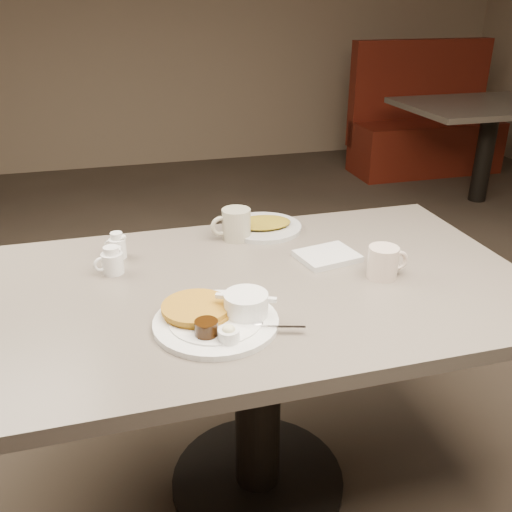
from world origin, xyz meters
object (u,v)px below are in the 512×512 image
object	(u,v)px
main_plate	(219,315)
coffee_mug_near	(384,262)
coffee_mug_far	(235,224)
hash_plate	(263,226)
booth_back_right	(430,127)
creamer_right	(117,246)
creamer_left	(112,261)
diner_table	(258,334)

from	to	relation	value
main_plate	coffee_mug_near	size ratio (longest dim) A/B	3.33
coffee_mug_far	hash_plate	world-z (taller)	coffee_mug_far
coffee_mug_far	hash_plate	bearing A→B (deg)	25.66
coffee_mug_far	main_plate	bearing A→B (deg)	-107.83
booth_back_right	creamer_right	bearing A→B (deg)	-134.98
creamer_left	booth_back_right	xyz separation A→B (m)	(2.80, 2.89, -0.38)
main_plate	hash_plate	bearing A→B (deg)	63.96
main_plate	coffee_mug_near	world-z (taller)	coffee_mug_near
main_plate	booth_back_right	size ratio (longest dim) A/B	0.26
coffee_mug_far	creamer_right	world-z (taller)	coffee_mug_far
coffee_mug_near	booth_back_right	distance (m)	3.76
diner_table	booth_back_right	distance (m)	3.90
coffee_mug_near	coffee_mug_far	world-z (taller)	coffee_mug_far
coffee_mug_near	main_plate	bearing A→B (deg)	-166.34
main_plate	coffee_mug_near	xyz separation A→B (m)	(0.49, 0.12, 0.02)
main_plate	creamer_left	bearing A→B (deg)	124.21
coffee_mug_far	creamer_left	bearing A→B (deg)	-159.44
creamer_right	creamer_left	bearing A→B (deg)	-100.91
main_plate	creamer_left	size ratio (longest dim) A/B	4.49
diner_table	coffee_mug_near	distance (m)	0.41
creamer_right	booth_back_right	xyz separation A→B (m)	(2.78, 2.78, -0.38)
main_plate	creamer_left	xyz separation A→B (m)	(-0.23, 0.34, 0.01)
creamer_right	booth_back_right	distance (m)	3.95
diner_table	hash_plate	world-z (taller)	hash_plate
coffee_mug_far	hash_plate	distance (m)	0.12
creamer_left	hash_plate	distance (m)	0.54
creamer_right	hash_plate	size ratio (longest dim) A/B	0.29
diner_table	creamer_left	world-z (taller)	creamer_left
coffee_mug_far	creamer_right	size ratio (longest dim) A/B	1.66
coffee_mug_near	hash_plate	size ratio (longest dim) A/B	0.43
creamer_left	hash_plate	bearing A→B (deg)	21.69
creamer_right	booth_back_right	size ratio (longest dim) A/B	0.05
main_plate	diner_table	bearing A→B (deg)	50.89
creamer_left	coffee_mug_near	bearing A→B (deg)	-17.22
diner_table	hash_plate	xyz separation A→B (m)	(0.12, 0.36, 0.18)
hash_plate	coffee_mug_near	bearing A→B (deg)	-61.89
creamer_left	booth_back_right	world-z (taller)	booth_back_right
coffee_mug_far	booth_back_right	xyz separation A→B (m)	(2.41, 2.74, -0.39)
creamer_left	main_plate	bearing A→B (deg)	-55.79
coffee_mug_near	coffee_mug_far	distance (m)	0.50
creamer_left	creamer_right	world-z (taller)	same
creamer_left	diner_table	bearing A→B (deg)	-23.23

